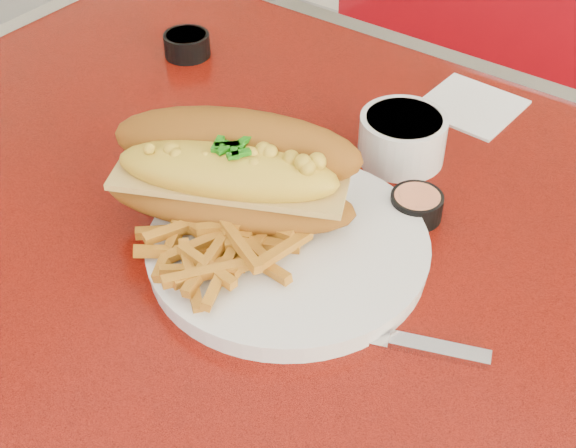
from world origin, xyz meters
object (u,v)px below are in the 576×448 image
Objects in this scene: gravy_ramekin at (402,137)px; sauce_cup_left at (187,44)px; diner_table at (317,352)px; booth_bench_far at (546,203)px; dinner_plate at (288,248)px; mac_hoagie at (232,172)px; knife at (377,337)px; sauce_cup_right at (416,205)px; fork at (274,227)px.

gravy_ramekin is 1.71× the size of sauce_cup_left.
diner_table is 17.44× the size of sauce_cup_left.
dinner_plate is (-0.01, -0.84, 0.49)m from booth_bench_far.
diner_table is 4.56× the size of mac_hoagie.
knife is (0.11, -0.88, 0.49)m from booth_bench_far.
booth_bench_far is at bearing 59.40° from mac_hoagie.
sauce_cup_right is at bearing -15.61° from sauce_cup_left.
sauce_cup_left is (-0.34, 0.23, 0.01)m from dinner_plate.
mac_hoagie is (-0.09, -0.84, 0.55)m from booth_bench_far.
sauce_cup_right is (0.09, 0.11, -0.00)m from fork.
fork is (-0.04, -0.03, 0.18)m from diner_table.
gravy_ramekin is (0.08, 0.19, -0.04)m from mac_hoagie.
knife is (0.14, -0.05, -0.02)m from fork.
mac_hoagie is (-0.09, -0.03, 0.23)m from diner_table.
diner_table is 19.10× the size of sauce_cup_right.
sauce_cup_right is (0.05, -0.72, 0.50)m from booth_bench_far.
gravy_ramekin is at bearing 93.04° from diner_table.
knife is at bearing -131.10° from fork.
gravy_ramekin is 0.10m from sauce_cup_right.
diner_table is 5.55× the size of knife.
gravy_ramekin reaches higher than fork.
dinner_plate is 0.14m from sauce_cup_right.
mac_hoagie is 0.21m from gravy_ramekin.
mac_hoagie reaches higher than dinner_plate.
dinner_plate is at bearing -113.51° from diner_table.
gravy_ramekin is at bearing -90.78° from booth_bench_far.
gravy_ramekin reaches higher than diner_table.
booth_bench_far is at bearing 94.24° from sauce_cup_right.
knife is at bearing -71.53° from sauce_cup_right.
fork is 0.66× the size of knife.
booth_bench_far is 18.63× the size of sauce_cup_right.
booth_bench_far is 0.98m from dinner_plate.
fork is (-0.02, 0.01, 0.01)m from dinner_plate.
booth_bench_far reaches higher than mac_hoagie.
mac_hoagie is 3.82× the size of sauce_cup_left.
booth_bench_far is 5.42× the size of knife.
gravy_ramekin is (0.03, 0.19, 0.01)m from fork.
fork is 2.07× the size of sauce_cup_left.
dinner_plate is 4.46× the size of sauce_cup_left.
fork is 2.27× the size of sauce_cup_right.
fork reaches higher than knife.
sauce_cup_right is (0.40, -0.11, -0.00)m from sauce_cup_left.
mac_hoagie reaches higher than gravy_ramekin.
gravy_ramekin is 0.34m from sauce_cup_left.
fork is 0.39m from sauce_cup_left.
mac_hoagie is 0.07m from fork.
knife is (0.19, -0.05, -0.06)m from mac_hoagie.
mac_hoagie reaches higher than diner_table.
diner_table is at bearing -6.88° from mac_hoagie.
gravy_ramekin is (-0.01, -0.64, 0.51)m from booth_bench_far.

